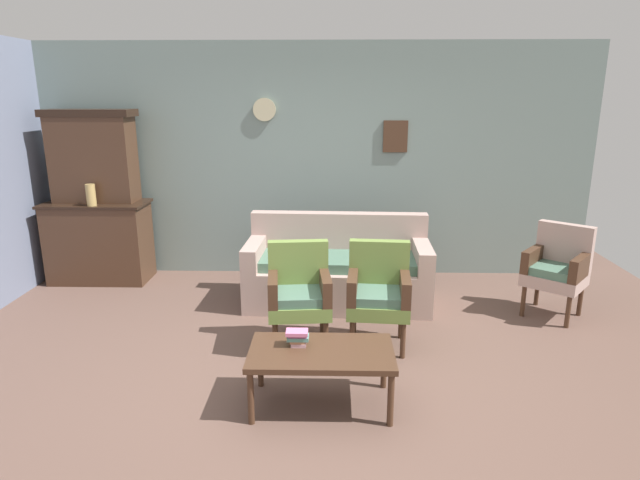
# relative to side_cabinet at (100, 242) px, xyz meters

# --- Properties ---
(ground_plane) EXTENTS (7.68, 7.68, 0.00)m
(ground_plane) POSITION_rel_side_cabinet_xyz_m (2.52, -2.25, -0.47)
(ground_plane) COLOR brown
(wall_back_with_decor) EXTENTS (6.40, 0.09, 2.70)m
(wall_back_with_decor) POSITION_rel_side_cabinet_xyz_m (2.52, 0.38, 0.89)
(wall_back_with_decor) COLOR gray
(wall_back_with_decor) RESTS_ON ground
(side_cabinet) EXTENTS (1.16, 0.55, 0.93)m
(side_cabinet) POSITION_rel_side_cabinet_xyz_m (0.00, 0.00, 0.00)
(side_cabinet) COLOR #472D1E
(side_cabinet) RESTS_ON ground
(cabinet_upper_hutch) EXTENTS (0.99, 0.38, 1.03)m
(cabinet_upper_hutch) POSITION_rel_side_cabinet_xyz_m (0.00, 0.08, 0.98)
(cabinet_upper_hutch) COLOR #472D1E
(cabinet_upper_hutch) RESTS_ON side_cabinet
(vase_on_cabinet) EXTENTS (0.10, 0.10, 0.24)m
(vase_on_cabinet) POSITION_rel_side_cabinet_xyz_m (0.05, -0.19, 0.58)
(vase_on_cabinet) COLOR tan
(vase_on_cabinet) RESTS_ON side_cabinet
(floral_couch) EXTENTS (1.90, 0.87, 0.90)m
(floral_couch) POSITION_rel_side_cabinet_xyz_m (2.76, -0.62, -0.14)
(floral_couch) COLOR tan
(floral_couch) RESTS_ON ground
(armchair_by_doorway) EXTENTS (0.57, 0.54, 0.90)m
(armchair_by_doorway) POSITION_rel_side_cabinet_xyz_m (2.42, -1.64, 0.03)
(armchair_by_doorway) COLOR olive
(armchair_by_doorway) RESTS_ON ground
(armchair_near_cabinet) EXTENTS (0.56, 0.53, 0.90)m
(armchair_near_cabinet) POSITION_rel_side_cabinet_xyz_m (3.10, -1.61, 0.03)
(armchair_near_cabinet) COLOR olive
(armchair_near_cabinet) RESTS_ON ground
(wingback_chair_by_fireplace) EXTENTS (0.71, 0.71, 0.90)m
(wingback_chair_by_fireplace) POSITION_rel_side_cabinet_xyz_m (4.90, -0.91, 0.03)
(wingback_chair_by_fireplace) COLOR tan
(wingback_chair_by_fireplace) RESTS_ON ground
(coffee_table) EXTENTS (1.00, 0.56, 0.42)m
(coffee_table) POSITION_rel_side_cabinet_xyz_m (2.63, -2.57, -0.09)
(coffee_table) COLOR #472D1E
(coffee_table) RESTS_ON ground
(book_stack_on_table) EXTENTS (0.16, 0.12, 0.12)m
(book_stack_on_table) POSITION_rel_side_cabinet_xyz_m (2.47, -2.50, 0.02)
(book_stack_on_table) COLOR #CF9EAB
(book_stack_on_table) RESTS_ON coffee_table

